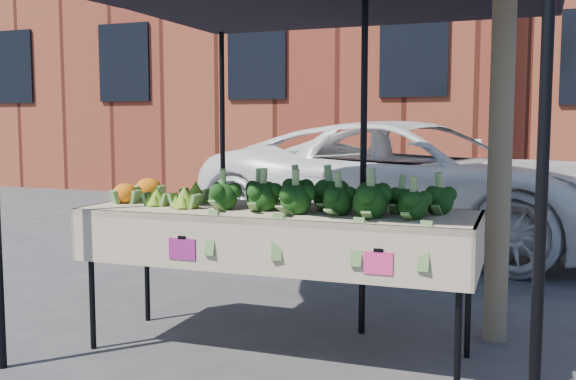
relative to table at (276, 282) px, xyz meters
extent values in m
plane|color=#333336|center=(-0.11, 0.05, -0.45)|extent=(90.00, 90.00, 0.00)
cube|color=#BFAC8E|center=(0.00, 0.00, 0.00)|extent=(2.41, 0.84, 0.90)
cube|color=#F22D8C|center=(-0.43, -0.40, 0.25)|extent=(0.17, 0.01, 0.12)
cube|color=#EA2C7A|center=(0.72, -0.40, 0.25)|extent=(0.17, 0.01, 0.12)
ellipsoid|color=black|center=(0.32, 0.03, 0.57)|extent=(1.45, 0.55, 0.24)
ellipsoid|color=#8AA72A|center=(-0.67, -0.01, 0.54)|extent=(0.41, 0.45, 0.18)
ellipsoid|color=orange|center=(-1.04, 0.07, 0.53)|extent=(0.21, 0.41, 0.16)
imported|color=white|center=(0.15, 4.07, 2.17)|extent=(2.03, 2.71, 5.25)
cube|color=maroon|center=(-5.11, 12.05, 4.05)|extent=(12.00, 8.00, 9.00)
camera|label=1|loc=(1.47, -3.68, 0.96)|focal=40.95mm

